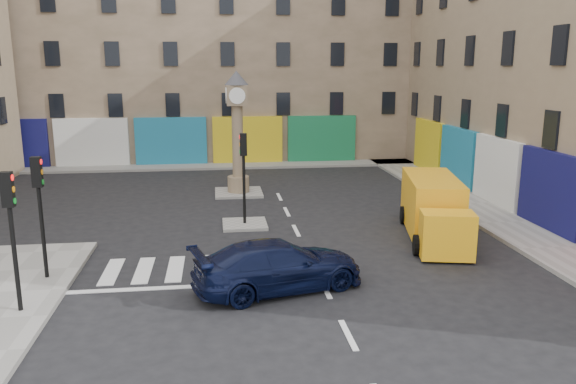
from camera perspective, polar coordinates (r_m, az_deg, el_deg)
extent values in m
plane|color=black|center=(15.98, 4.45, -11.07)|extent=(120.00, 120.00, 0.00)
cube|color=gray|center=(27.74, 18.01, -1.21)|extent=(2.60, 30.00, 0.15)
cube|color=gray|center=(37.07, -8.66, 2.64)|extent=(32.00, 2.40, 0.15)
cube|color=gray|center=(23.22, -4.42, -3.29)|extent=(1.80, 1.80, 0.12)
cube|color=gray|center=(29.03, -5.04, -0.06)|extent=(2.40, 2.40, 0.12)
cube|color=gray|center=(42.37, -8.89, 15.30)|extent=(32.00, 10.00, 17.00)
cylinder|color=black|center=(16.17, -25.97, -6.18)|extent=(0.12, 0.12, 2.80)
cube|color=black|center=(15.72, -26.62, 0.23)|extent=(0.28, 0.22, 0.90)
cylinder|color=black|center=(18.36, -23.65, -3.82)|extent=(0.12, 0.12, 2.80)
cube|color=black|center=(17.96, -24.17, 1.86)|extent=(0.28, 0.22, 0.90)
cylinder|color=black|center=(22.86, -4.48, 0.24)|extent=(0.12, 0.12, 2.80)
cube|color=black|center=(22.54, -4.56, 4.83)|extent=(0.28, 0.22, 0.90)
cylinder|color=#877359|center=(28.94, -5.06, 0.83)|extent=(1.10, 1.10, 0.80)
cylinder|color=#877359|center=(28.57, -5.14, 5.15)|extent=(0.56, 0.56, 3.60)
cube|color=#877359|center=(28.36, -5.23, 9.76)|extent=(1.00, 1.00, 1.00)
cylinder|color=white|center=(27.85, -5.19, 9.71)|extent=(0.80, 0.06, 0.80)
cone|color=#333338|center=(28.34, -5.27, 11.48)|extent=(1.20, 1.20, 0.70)
imported|color=black|center=(16.53, -0.97, -7.46)|extent=(5.42, 3.37, 1.47)
cube|color=#FFAC15|center=(22.75, 14.35, -1.14)|extent=(2.73, 4.71, 2.12)
cube|color=#FFAC15|center=(19.68, 15.84, -4.21)|extent=(1.94, 1.45, 1.56)
cube|color=black|center=(19.53, 15.92, -3.21)|extent=(1.70, 1.14, 0.64)
cylinder|color=black|center=(20.02, 12.96, -5.28)|extent=(0.38, 0.77, 0.74)
cylinder|color=black|center=(20.36, 18.11, -5.28)|extent=(0.38, 0.77, 0.74)
cylinder|color=black|center=(23.87, 11.65, -2.30)|extent=(0.38, 0.77, 0.74)
cylinder|color=black|center=(24.16, 15.99, -2.36)|extent=(0.38, 0.77, 0.74)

